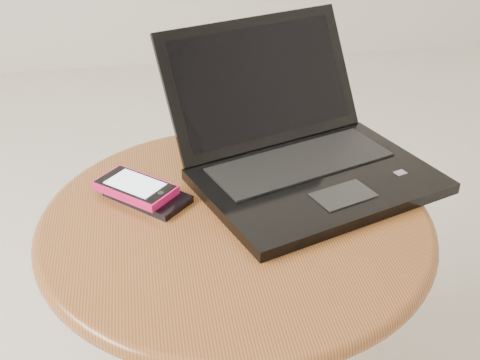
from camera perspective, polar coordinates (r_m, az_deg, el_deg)
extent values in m
cylinder|color=#533013|center=(1.07, -0.37, -13.56)|extent=(0.09, 0.09, 0.41)
cylinder|color=brown|center=(0.93, -0.41, -3.91)|extent=(0.56, 0.56, 0.03)
torus|color=brown|center=(0.93, -0.41, -3.91)|extent=(0.59, 0.59, 0.03)
cube|color=black|center=(0.99, 7.15, -0.10)|extent=(0.42, 0.36, 0.02)
cube|color=black|center=(1.02, 5.58, 1.67)|extent=(0.32, 0.20, 0.00)
cube|color=black|center=(0.94, 9.46, -1.36)|extent=(0.10, 0.08, 0.00)
cube|color=red|center=(1.02, 14.47, 0.65)|extent=(0.02, 0.02, 0.00)
cube|color=black|center=(1.08, 2.00, 9.00)|extent=(0.37, 0.22, 0.20)
cube|color=black|center=(1.07, 2.11, 9.04)|extent=(0.32, 0.19, 0.16)
cube|color=black|center=(0.96, -8.46, -1.44)|extent=(0.14, 0.14, 0.01)
cube|color=#C4155F|center=(1.00, -10.95, -0.12)|extent=(0.05, 0.05, 0.00)
cube|color=#D8145C|center=(0.97, -9.56, -0.70)|extent=(0.13, 0.13, 0.01)
cube|color=black|center=(0.96, -9.59, -0.35)|extent=(0.12, 0.12, 0.00)
cube|color=#CDE5FB|center=(0.96, -9.60, -0.30)|extent=(0.10, 0.09, 0.00)
cylinder|color=black|center=(0.93, -7.27, -1.18)|extent=(0.01, 0.01, 0.00)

